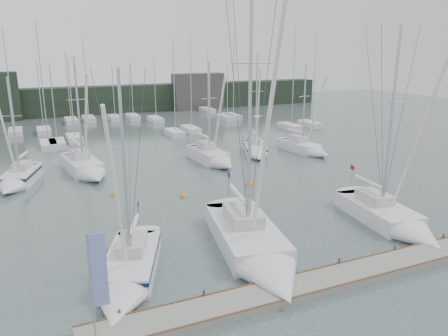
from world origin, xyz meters
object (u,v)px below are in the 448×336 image
object	(u,v)px
sailboat_mid_d	(256,151)
buoy_a	(183,197)
sailboat_near_left	(127,278)
sailboat_mid_a	(17,181)
sailboat_near_center	(258,253)
buoy_b	(249,185)
sailboat_mid_e	(308,149)
buoy_c	(114,195)
sailboat_near_right	(396,222)
sailboat_mid_c	(214,159)
dock_banner	(96,277)
sailboat_mid_b	(87,170)

from	to	relation	value
sailboat_mid_d	buoy_a	distance (m)	15.77
sailboat_near_left	sailboat_mid_a	distance (m)	21.32
sailboat_near_center	buoy_b	bearing A→B (deg)	75.40
sailboat_mid_e	buoy_c	size ratio (longest dim) A/B	21.14
sailboat_near_right	sailboat_mid_d	distance (m)	22.25
sailboat_mid_c	dock_banner	bearing A→B (deg)	-125.75
sailboat_near_left	sailboat_mid_e	bearing A→B (deg)	60.52
sailboat_mid_a	dock_banner	distance (m)	25.17
sailboat_near_left	sailboat_near_center	bearing A→B (deg)	18.08
sailboat_near_center	sailboat_mid_d	world-z (taller)	sailboat_near_center
sailboat_near_left	buoy_a	world-z (taller)	sailboat_near_left
buoy_b	sailboat_mid_b	bearing A→B (deg)	144.52
sailboat_near_center	sailboat_mid_b	xyz separation A→B (m)	(-6.58, 22.14, -0.01)
sailboat_near_left	sailboat_mid_d	size ratio (longest dim) A/B	0.99
sailboat_mid_b	sailboat_mid_c	size ratio (longest dim) A/B	1.06
sailboat_near_left	sailboat_mid_c	size ratio (longest dim) A/B	1.05
sailboat_near_left	sailboat_mid_e	xyz separation A→B (m)	(25.24, 20.59, -0.00)
sailboat_mid_c	buoy_a	world-z (taller)	sailboat_mid_c
sailboat_near_right	sailboat_mid_a	world-z (taller)	sailboat_near_right
sailboat_mid_e	sailboat_near_left	bearing A→B (deg)	-147.20
sailboat_mid_c	buoy_b	world-z (taller)	sailboat_mid_c
sailboat_near_right	sailboat_mid_a	xyz separation A→B (m)	(-23.36, 20.73, 0.02)
sailboat_mid_e	buoy_a	distance (m)	20.00
sailboat_near_left	sailboat_mid_c	bearing A→B (deg)	78.12
sailboat_near_right	sailboat_mid_d	world-z (taller)	sailboat_near_right
sailboat_near_center	sailboat_near_right	size ratio (longest dim) A/B	1.32
sailboat_mid_d	sailboat_mid_e	bearing A→B (deg)	7.88
sailboat_near_center	sailboat_mid_e	world-z (taller)	sailboat_near_center
sailboat_mid_c	sailboat_mid_d	distance (m)	5.90
buoy_c	sailboat_mid_e	bearing A→B (deg)	13.68
dock_banner	buoy_b	bearing A→B (deg)	51.26
sailboat_mid_b	sailboat_mid_c	xyz separation A→B (m)	(12.79, -0.99, -0.01)
buoy_c	sailboat_mid_a	bearing A→B (deg)	142.22
sailboat_mid_e	buoy_b	size ratio (longest dim) A/B	15.17
sailboat_mid_b	buoy_b	bearing A→B (deg)	-44.04
dock_banner	sailboat_near_right	bearing A→B (deg)	15.37
sailboat_near_left	sailboat_mid_c	world-z (taller)	sailboat_near_left
sailboat_mid_c	dock_banner	size ratio (longest dim) A/B	2.40
sailboat_mid_a	buoy_a	xyz separation A→B (m)	(12.45, -8.53, -0.56)
sailboat_mid_b	buoy_a	world-z (taller)	sailboat_mid_b
sailboat_mid_b	sailboat_mid_d	xyz separation A→B (m)	(18.53, 0.40, -0.06)
sailboat_mid_d	buoy_c	size ratio (longest dim) A/B	23.41
buoy_b	sailboat_mid_d	bearing A→B (deg)	58.63
sailboat_near_right	sailboat_mid_b	xyz separation A→B (m)	(-17.27, 21.81, 0.06)
sailboat_mid_c	buoy_c	world-z (taller)	sailboat_mid_c
sailboat_mid_d	buoy_b	world-z (taller)	sailboat_mid_d
sailboat_near_center	buoy_c	size ratio (longest dim) A/B	36.56
sailboat_mid_c	sailboat_mid_e	world-z (taller)	sailboat_mid_c
sailboat_mid_b	buoy_c	xyz separation A→B (m)	(1.27, -6.78, -0.60)
sailboat_mid_d	buoy_a	xyz separation A→B (m)	(-12.16, -10.02, -0.54)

